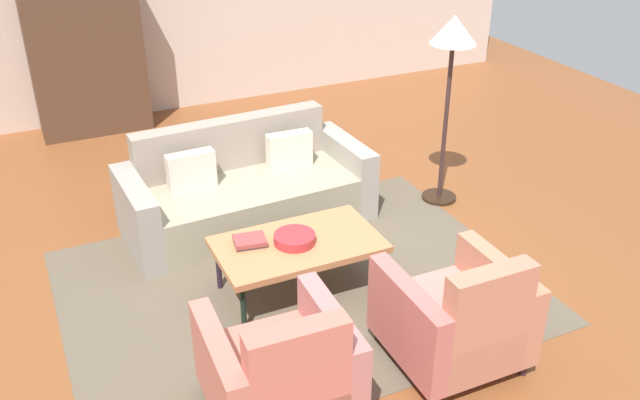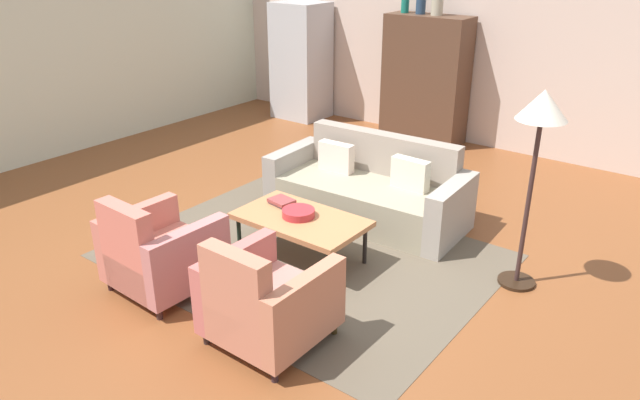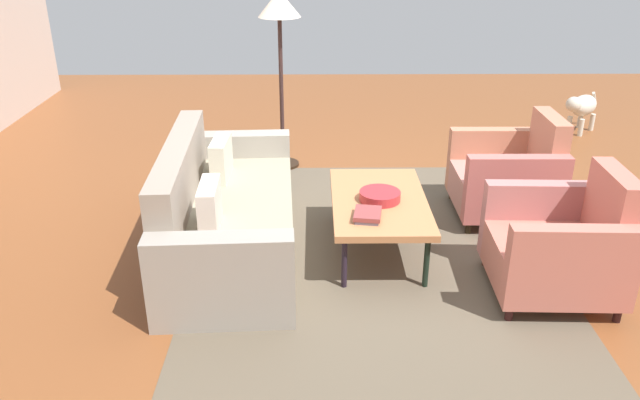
{
  "view_description": "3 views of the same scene",
  "coord_description": "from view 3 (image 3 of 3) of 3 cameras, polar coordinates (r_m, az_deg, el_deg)",
  "views": [
    {
      "loc": [
        -1.83,
        -3.97,
        3.09
      ],
      "look_at": [
        0.05,
        0.09,
        0.69
      ],
      "focal_mm": 39.1,
      "sensor_mm": 36.0,
      "label": 1
    },
    {
      "loc": [
        3.0,
        -3.82,
        2.79
      ],
      "look_at": [
        -0.11,
        0.24,
        0.54
      ],
      "focal_mm": 33.57,
      "sensor_mm": 36.0,
      "label": 2
    },
    {
      "loc": [
        -4.4,
        0.49,
        2.35
      ],
      "look_at": [
        -0.39,
        0.46,
        0.52
      ],
      "focal_mm": 35.31,
      "sensor_mm": 36.0,
      "label": 3
    }
  ],
  "objects": [
    {
      "name": "ground_plane",
      "position": [
        5.01,
        5.19,
        -3.58
      ],
      "size": [
        11.28,
        11.28,
        0.0
      ],
      "primitive_type": "plane",
      "color": "brown"
    },
    {
      "name": "area_rug",
      "position": [
        4.87,
        4.62,
        -4.44
      ],
      "size": [
        3.4,
        2.6,
        0.01
      ],
      "primitive_type": "cube",
      "color": "brown",
      "rests_on": "ground"
    },
    {
      "name": "dog",
      "position": [
        7.98,
        22.66,
        7.82
      ],
      "size": [
        0.53,
        0.55,
        0.48
      ],
      "rotation": [
        0.0,
        0.0,
        2.34
      ],
      "color": "beige",
      "rests_on": "ground"
    },
    {
      "name": "armchair_left",
      "position": [
        4.47,
        21.2,
        -4.01
      ],
      "size": [
        0.83,
        0.83,
        0.88
      ],
      "rotation": [
        0.0,
        0.0,
        -0.03
      ],
      "color": "#3A1A1A",
      "rests_on": "ground"
    },
    {
      "name": "coffee_table",
      "position": [
        4.7,
        5.38,
        -0.3
      ],
      "size": [
        1.2,
        0.7,
        0.43
      ],
      "color": "black",
      "rests_on": "ground"
    },
    {
      "name": "floor_lamp",
      "position": [
        6.1,
        -3.68,
        15.9
      ],
      "size": [
        0.4,
        0.4,
        1.72
      ],
      "color": "black",
      "rests_on": "ground"
    },
    {
      "name": "couch",
      "position": [
        4.76,
        -9.01,
        -1.49
      ],
      "size": [
        2.14,
        1.0,
        0.86
      ],
      "rotation": [
        0.0,
        0.0,
        3.19
      ],
      "color": "gray",
      "rests_on": "ground"
    },
    {
      "name": "fruit_bowl",
      "position": [
        4.64,
        5.45,
        0.37
      ],
      "size": [
        0.3,
        0.3,
        0.07
      ],
      "primitive_type": "cylinder",
      "color": "#A92B30",
      "rests_on": "coffee_table"
    },
    {
      "name": "armchair_right",
      "position": [
        5.49,
        16.96,
        1.94
      ],
      "size": [
        0.8,
        0.8,
        0.88
      ],
      "rotation": [
        0.0,
        0.0,
        -0.01
      ],
      "color": "black",
      "rests_on": "ground"
    },
    {
      "name": "book_stack",
      "position": [
        4.36,
        4.34,
        -1.36
      ],
      "size": [
        0.25,
        0.22,
        0.05
      ],
      "color": "#5F5364",
      "rests_on": "coffee_table"
    }
  ]
}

